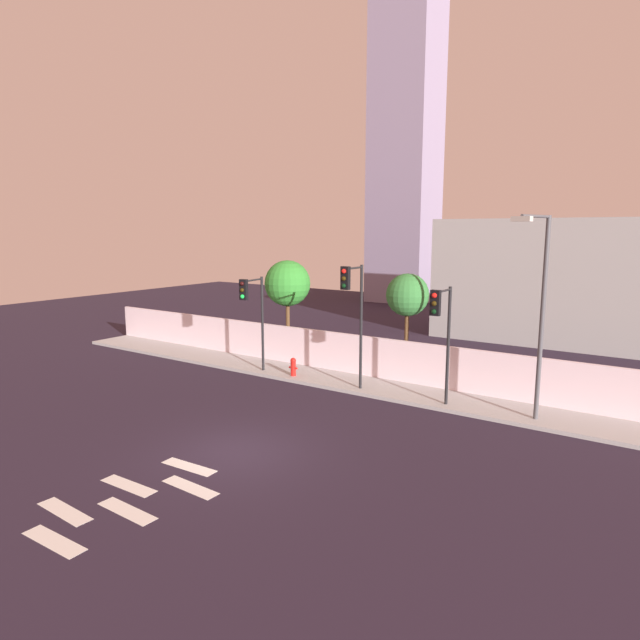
# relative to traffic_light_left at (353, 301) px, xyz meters

# --- Properties ---
(ground_plane) EXTENTS (80.00, 80.00, 0.00)m
(ground_plane) POSITION_rel_traffic_light_left_xyz_m (0.02, -6.90, -3.88)
(ground_plane) COLOR #251C2B
(sidewalk) EXTENTS (36.00, 2.40, 0.15)m
(sidewalk) POSITION_rel_traffic_light_left_xyz_m (0.02, 1.30, -3.81)
(sidewalk) COLOR #A5A5A5
(sidewalk) RESTS_ON ground
(perimeter_wall) EXTENTS (36.00, 0.18, 1.80)m
(perimeter_wall) POSITION_rel_traffic_light_left_xyz_m (0.02, 2.59, -2.83)
(perimeter_wall) COLOR silver
(perimeter_wall) RESTS_ON sidewalk
(crosswalk_marking) EXTENTS (3.38, 4.75, 0.01)m
(crosswalk_marking) POSITION_rel_traffic_light_left_xyz_m (-0.23, -10.57, -3.88)
(crosswalk_marking) COLOR silver
(crosswalk_marking) RESTS_ON ground
(traffic_light_left) EXTENTS (0.34, 1.51, 5.14)m
(traffic_light_left) POSITION_rel_traffic_light_left_xyz_m (0.00, 0.00, 0.00)
(traffic_light_left) COLOR black
(traffic_light_left) RESTS_ON sidewalk
(traffic_light_center) EXTENTS (0.48, 1.77, 4.41)m
(traffic_light_center) POSITION_rel_traffic_light_left_xyz_m (-5.12, -0.18, -0.48)
(traffic_light_center) COLOR black
(traffic_light_center) RESTS_ON sidewalk
(traffic_light_right) EXTENTS (0.34, 1.65, 4.47)m
(traffic_light_right) POSITION_rel_traffic_light_left_xyz_m (3.74, -0.12, -0.45)
(traffic_light_right) COLOR black
(traffic_light_right) RESTS_ON sidewalk
(street_lamp_curbside) EXTENTS (0.76, 2.27, 7.00)m
(street_lamp_curbside) POSITION_rel_traffic_light_left_xyz_m (6.89, 0.55, 0.43)
(street_lamp_curbside) COLOR #4C4C51
(street_lamp_curbside) RESTS_ON sidewalk
(fire_hydrant) EXTENTS (0.44, 0.26, 0.83)m
(fire_hydrant) POSITION_rel_traffic_light_left_xyz_m (-3.49, 0.66, -3.29)
(fire_hydrant) COLOR red
(fire_hydrant) RESTS_ON sidewalk
(roadside_tree_leftmost) EXTENTS (2.36, 2.36, 5.15)m
(roadside_tree_leftmost) POSITION_rel_traffic_light_left_xyz_m (-6.07, 3.65, 0.07)
(roadside_tree_leftmost) COLOR brown
(roadside_tree_leftmost) RESTS_ON ground
(roadside_tree_midleft) EXTENTS (1.91, 1.91, 4.78)m
(roadside_tree_midleft) POSITION_rel_traffic_light_left_xyz_m (0.66, 3.65, -0.10)
(roadside_tree_midleft) COLOR brown
(roadside_tree_midleft) RESTS_ON ground
(low_building_distant) EXTENTS (15.22, 6.00, 7.33)m
(low_building_distant) POSITION_rel_traffic_light_left_xyz_m (5.22, 16.59, -0.21)
(low_building_distant) COLOR #A3A3A3
(low_building_distant) RESTS_ON ground
(tower_on_skyline) EXTENTS (5.53, 5.00, 32.09)m
(tower_on_skyline) POSITION_rel_traffic_light_left_xyz_m (-11.46, 28.59, 12.16)
(tower_on_skyline) COLOR gray
(tower_on_skyline) RESTS_ON ground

